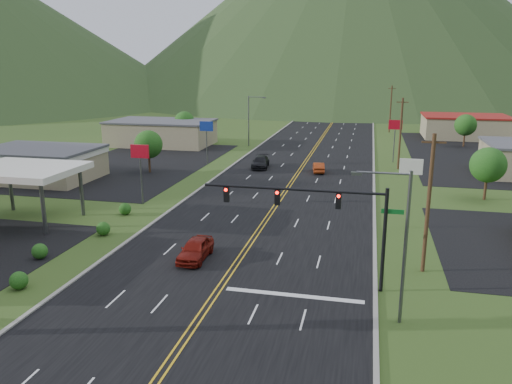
% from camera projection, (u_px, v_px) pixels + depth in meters
% --- Properties ---
extents(traffic_signal, '(13.10, 0.43, 7.00)m').
position_uv_depth(traffic_signal, '(322.00, 210.00, 32.47)').
color(traffic_signal, black).
rests_on(traffic_signal, ground).
extents(streetlight_east, '(3.28, 0.25, 9.00)m').
position_uv_depth(streetlight_east, '(400.00, 238.00, 27.73)').
color(streetlight_east, '#59595E').
rests_on(streetlight_east, ground).
extents(streetlight_west, '(3.28, 0.25, 9.00)m').
position_uv_depth(streetlight_west, '(250.00, 117.00, 89.28)').
color(streetlight_west, '#59595E').
rests_on(streetlight_west, ground).
extents(gas_canopy, '(10.00, 8.00, 5.30)m').
position_uv_depth(gas_canopy, '(23.00, 171.00, 46.24)').
color(gas_canopy, white).
rests_on(gas_canopy, ground).
extents(building_west_mid, '(14.40, 10.40, 4.10)m').
position_uv_depth(building_west_mid, '(39.00, 162.00, 64.14)').
color(building_west_mid, tan).
rests_on(building_west_mid, ground).
extents(building_west_far, '(18.40, 11.40, 4.50)m').
position_uv_depth(building_west_far, '(162.00, 133.00, 91.61)').
color(building_west_far, tan).
rests_on(building_west_far, ground).
extents(building_east_far, '(16.40, 12.40, 4.50)m').
position_uv_depth(building_east_far, '(465.00, 126.00, 100.40)').
color(building_east_far, tan).
rests_on(building_east_far, ground).
extents(pole_sign_west_a, '(2.00, 0.18, 6.40)m').
position_uv_depth(pole_sign_west_a, '(140.00, 157.00, 52.04)').
color(pole_sign_west_a, '#59595E').
rests_on(pole_sign_west_a, ground).
extents(pole_sign_west_b, '(2.00, 0.18, 6.40)m').
position_uv_depth(pole_sign_west_b, '(206.00, 131.00, 72.81)').
color(pole_sign_west_b, '#59595E').
rests_on(pole_sign_west_b, ground).
extents(pole_sign_east_a, '(2.00, 0.18, 6.40)m').
position_uv_depth(pole_sign_east_a, '(411.00, 174.00, 44.37)').
color(pole_sign_east_a, '#59595E').
rests_on(pole_sign_east_a, ground).
extents(pole_sign_east_b, '(2.00, 0.18, 6.40)m').
position_uv_depth(pole_sign_east_b, '(395.00, 129.00, 74.59)').
color(pole_sign_east_b, '#59595E').
rests_on(pole_sign_east_b, ground).
extents(tree_west_a, '(3.84, 3.84, 5.82)m').
position_uv_depth(tree_west_a, '(148.00, 144.00, 67.78)').
color(tree_west_a, '#382314').
rests_on(tree_west_a, ground).
extents(tree_west_b, '(3.84, 3.84, 5.82)m').
position_uv_depth(tree_west_b, '(184.00, 122.00, 94.34)').
color(tree_west_b, '#382314').
rests_on(tree_west_b, ground).
extents(tree_east_a, '(3.84, 3.84, 5.82)m').
position_uv_depth(tree_east_a, '(488.00, 165.00, 54.07)').
color(tree_east_a, '#382314').
rests_on(tree_east_a, ground).
extents(tree_east_b, '(3.84, 3.84, 5.82)m').
position_uv_depth(tree_east_b, '(466.00, 125.00, 89.09)').
color(tree_east_b, '#382314').
rests_on(tree_east_b, ground).
extents(utility_pole_a, '(1.60, 0.28, 10.00)m').
position_uv_depth(utility_pole_a, '(428.00, 203.00, 34.80)').
color(utility_pole_a, '#382314').
rests_on(utility_pole_a, ground).
extents(utility_pole_b, '(1.60, 0.28, 10.00)m').
position_uv_depth(utility_pole_b, '(400.00, 133.00, 69.74)').
color(utility_pole_b, '#382314').
rests_on(utility_pole_b, ground).
extents(utility_pole_c, '(1.60, 0.28, 10.00)m').
position_uv_depth(utility_pole_c, '(391.00, 109.00, 107.51)').
color(utility_pole_c, '#382314').
rests_on(utility_pole_c, ground).
extents(utility_pole_d, '(1.60, 0.28, 10.00)m').
position_uv_depth(utility_pole_d, '(386.00, 97.00, 145.28)').
color(utility_pole_d, '#382314').
rests_on(utility_pole_d, ground).
extents(car_red_near, '(1.94, 4.71, 1.60)m').
position_uv_depth(car_red_near, '(195.00, 250.00, 38.06)').
color(car_red_near, maroon).
rests_on(car_red_near, ground).
extents(car_dark_mid, '(2.73, 5.62, 1.58)m').
position_uv_depth(car_dark_mid, '(261.00, 162.00, 71.55)').
color(car_dark_mid, black).
rests_on(car_dark_mid, ground).
extents(car_red_far, '(2.06, 4.32, 1.37)m').
position_uv_depth(car_red_far, '(319.00, 168.00, 68.57)').
color(car_red_far, maroon).
rests_on(car_red_far, ground).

